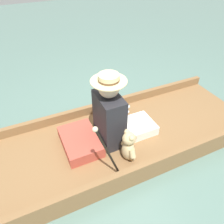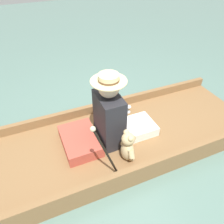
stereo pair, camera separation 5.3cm
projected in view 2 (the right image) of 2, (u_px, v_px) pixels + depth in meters
name	position (u px, v px, depth m)	size (l,w,h in m)	color
ground_plane	(123.00, 143.00, 2.60)	(16.00, 16.00, 0.00)	slate
punt_boat	(123.00, 138.00, 2.55)	(1.13, 3.14, 0.25)	brown
seat_cushion	(80.00, 141.00, 2.35)	(0.53, 0.37, 0.13)	#B24738
seated_person	(115.00, 116.00, 2.29)	(0.38, 0.72, 0.82)	white
teddy_bear	(128.00, 147.00, 2.14)	(0.25, 0.15, 0.36)	tan
wine_glass	(128.00, 108.00, 2.81)	(0.08, 0.08, 0.09)	silver
walking_cane	(104.00, 149.00, 1.79)	(0.04, 0.25, 0.70)	black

